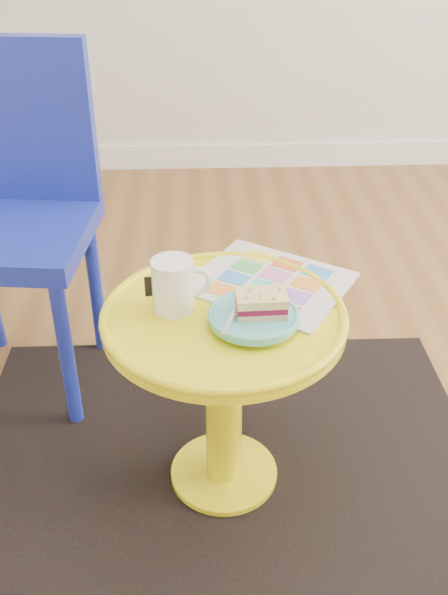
{
  "coord_description": "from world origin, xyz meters",
  "views": [
    {
      "loc": [
        -0.82,
        -1.22,
        1.26
      ],
      "look_at": [
        -0.77,
        -0.08,
        0.53
      ],
      "focal_mm": 40.0,
      "sensor_mm": 36.0,
      "label": 1
    }
  ],
  "objects_px": {
    "plate": "(254,317)",
    "newspaper": "(270,282)",
    "mug": "(174,284)",
    "chair": "(13,203)",
    "side_table": "(224,365)"
  },
  "relations": [
    {
      "from": "plate",
      "to": "side_table",
      "type": "bearing_deg",
      "value": 143.79
    },
    {
      "from": "plate",
      "to": "newspaper",
      "type": "bearing_deg",
      "value": 72.69
    },
    {
      "from": "mug",
      "to": "plate",
      "type": "distance_m",
      "value": 0.18
    },
    {
      "from": "mug",
      "to": "newspaper",
      "type": "bearing_deg",
      "value": 19.36
    },
    {
      "from": "mug",
      "to": "plate",
      "type": "bearing_deg",
      "value": -27.26
    },
    {
      "from": "newspaper",
      "to": "plate",
      "type": "relative_size",
      "value": 1.77
    },
    {
      "from": "chair",
      "to": "newspaper",
      "type": "xyz_separation_m",
      "value": [
        0.64,
        -0.35,
        -0.05
      ]
    },
    {
      "from": "side_table",
      "to": "mug",
      "type": "relative_size",
      "value": 4.11
    },
    {
      "from": "side_table",
      "to": "mug",
      "type": "bearing_deg",
      "value": 166.32
    },
    {
      "from": "chair",
      "to": "plate",
      "type": "distance_m",
      "value": 0.79
    },
    {
      "from": "side_table",
      "to": "chair",
      "type": "xyz_separation_m",
      "value": [
        -0.53,
        0.47,
        0.19
      ]
    },
    {
      "from": "side_table",
      "to": "chair",
      "type": "bearing_deg",
      "value": 138.5
    },
    {
      "from": "chair",
      "to": "mug",
      "type": "distance_m",
      "value": 0.62
    },
    {
      "from": "mug",
      "to": "chair",
      "type": "bearing_deg",
      "value": 129.53
    },
    {
      "from": "side_table",
      "to": "plate",
      "type": "bearing_deg",
      "value": -36.21
    }
  ]
}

